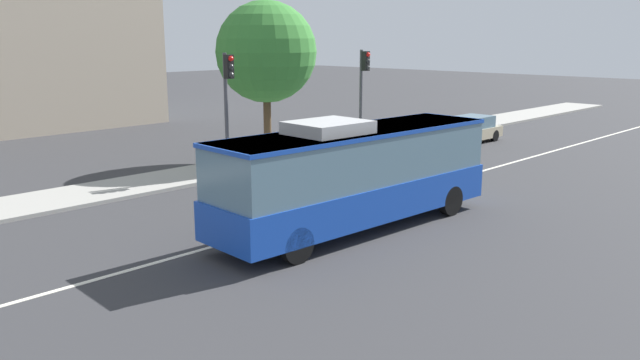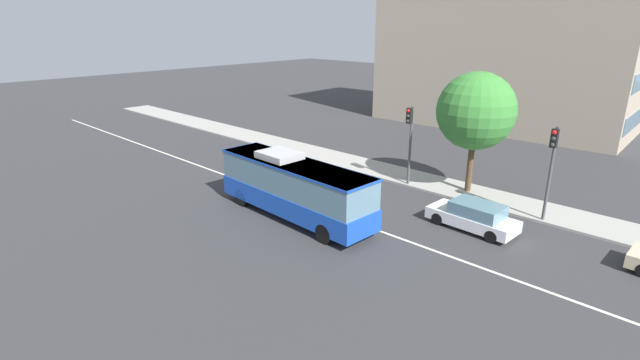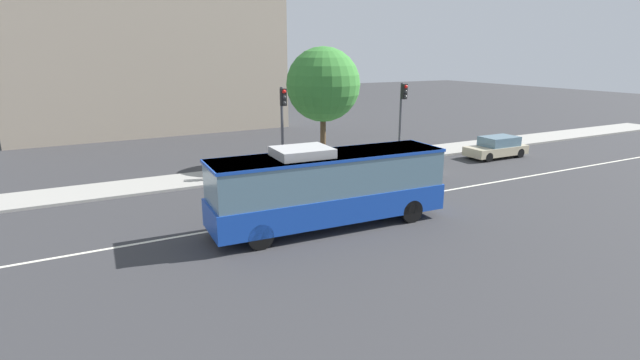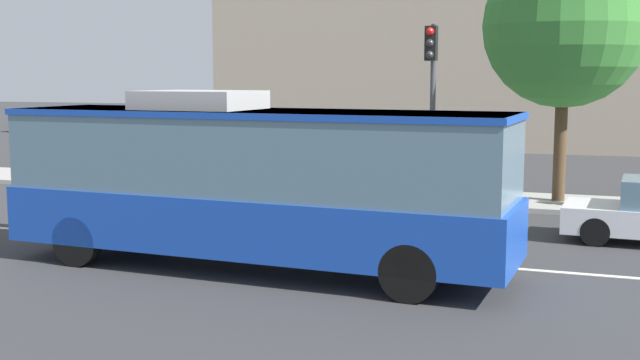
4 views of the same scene
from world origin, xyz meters
name	(u,v)px [view 3 (image 3 of 4)]	position (x,y,z in m)	size (l,w,h in m)	color
ground_plane	(334,210)	(0.00, 0.00, 0.00)	(160.00, 160.00, 0.00)	#333335
sidewalk_kerb	(268,171)	(0.00, 8.21, 0.07)	(80.00, 3.14, 0.14)	#9E9B93
lane_centre_line	(334,210)	(0.00, 0.00, 0.01)	(76.00, 0.16, 0.01)	silver
transit_bus	(329,185)	(-1.23, -1.70, 1.81)	(10.10, 2.92, 3.46)	#1947B7
sedan_beige	(497,147)	(15.65, 4.69, 0.72)	(4.52, 1.86, 1.46)	#C6B793
sedan_white	(403,164)	(6.61, 3.50, 0.72)	(4.58, 2.01, 1.46)	white
traffic_light_near_corner	(283,116)	(0.43, 6.77, 3.56)	(0.33, 0.62, 5.20)	#47474C
traffic_light_mid_block	(402,108)	(8.92, 6.79, 3.56)	(0.32, 0.62, 5.20)	#47474C
street_tree_kerbside_left	(323,85)	(3.89, 8.35, 5.14)	(4.64, 4.64, 7.47)	#4C3823
office_block_background	(143,37)	(-3.45, 30.01, 8.50)	(24.24, 12.77, 17.00)	tan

